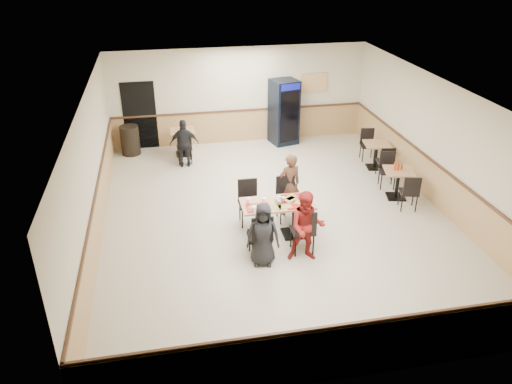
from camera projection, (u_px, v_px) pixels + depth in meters
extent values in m
plane|color=beige|center=(275.00, 216.00, 11.87)|extent=(10.00, 10.00, 0.00)
plane|color=silver|center=(278.00, 92.00, 10.50)|extent=(10.00, 10.00, 0.00)
plane|color=beige|center=(240.00, 96.00, 15.55)|extent=(8.00, 0.00, 8.00)
plane|color=beige|center=(360.00, 299.00, 6.82)|extent=(8.00, 0.00, 8.00)
plane|color=beige|center=(91.00, 172.00, 10.50)|extent=(0.00, 10.00, 10.00)
plane|color=beige|center=(440.00, 145.00, 11.87)|extent=(0.00, 10.00, 10.00)
cube|color=tan|center=(240.00, 126.00, 15.99)|extent=(7.98, 0.03, 1.00)
cube|color=tan|center=(432.00, 183.00, 12.32)|extent=(0.03, 9.98, 1.00)
cube|color=#472B19|center=(240.00, 110.00, 15.74)|extent=(7.98, 0.04, 0.06)
cube|color=black|center=(140.00, 116.00, 15.20)|extent=(1.00, 0.02, 2.10)
cube|color=orange|center=(314.00, 83.00, 15.80)|extent=(0.85, 0.02, 0.60)
cube|color=black|center=(259.00, 237.00, 10.98)|extent=(0.51, 0.51, 0.04)
cylinder|color=black|center=(259.00, 221.00, 10.80)|extent=(0.10, 0.10, 0.76)
cube|color=tan|center=(260.00, 205.00, 10.62)|extent=(0.79, 0.79, 0.04)
cube|color=black|center=(294.00, 233.00, 11.11)|extent=(0.51, 0.51, 0.04)
cylinder|color=black|center=(294.00, 218.00, 10.93)|extent=(0.10, 0.10, 0.76)
cube|color=tan|center=(295.00, 202.00, 10.75)|extent=(0.79, 0.79, 0.04)
imported|color=black|center=(263.00, 235.00, 9.84)|extent=(0.73, 0.55, 1.35)
imported|color=maroon|center=(307.00, 227.00, 9.95)|extent=(0.83, 0.69, 1.51)
imported|color=brown|center=(289.00, 185.00, 11.62)|extent=(0.62, 0.47, 1.53)
imported|color=black|center=(184.00, 144.00, 14.13)|extent=(0.84, 0.39, 1.39)
cube|color=#B3100B|center=(297.00, 205.00, 10.59)|extent=(0.51, 0.37, 0.02)
cube|color=#B3100B|center=(291.00, 198.00, 10.84)|extent=(0.51, 0.37, 0.02)
cube|color=#B3100B|center=(258.00, 207.00, 10.48)|extent=(0.51, 0.37, 0.02)
cylinder|color=silver|center=(291.00, 198.00, 10.88)|extent=(0.26, 0.26, 0.01)
cube|color=tan|center=(291.00, 197.00, 10.87)|extent=(0.35, 0.32, 0.02)
cylinder|color=silver|center=(285.00, 207.00, 10.50)|extent=(0.26, 0.26, 0.01)
cube|color=tan|center=(285.00, 207.00, 10.49)|extent=(0.30, 0.21, 0.02)
cylinder|color=silver|center=(301.00, 203.00, 10.66)|extent=(0.26, 0.26, 0.01)
cube|color=tan|center=(301.00, 203.00, 10.65)|extent=(0.34, 0.30, 0.02)
cylinder|color=silver|center=(274.00, 208.00, 10.48)|extent=(0.26, 0.26, 0.01)
cube|color=tan|center=(274.00, 207.00, 10.48)|extent=(0.33, 0.26, 0.02)
cylinder|color=silver|center=(256.00, 208.00, 10.48)|extent=(0.26, 0.26, 0.01)
cube|color=tan|center=(256.00, 207.00, 10.47)|extent=(0.34, 0.27, 0.02)
cylinder|color=silver|center=(290.00, 200.00, 10.78)|extent=(0.26, 0.26, 0.01)
cube|color=tan|center=(290.00, 199.00, 10.78)|extent=(0.35, 0.32, 0.02)
cylinder|color=white|center=(254.00, 209.00, 10.32)|extent=(0.09, 0.09, 0.11)
cylinder|color=white|center=(265.00, 209.00, 10.32)|extent=(0.09, 0.09, 0.11)
cylinder|color=white|center=(248.00, 201.00, 10.65)|extent=(0.09, 0.09, 0.11)
cylinder|color=white|center=(264.00, 200.00, 10.66)|extent=(0.09, 0.09, 0.11)
cylinder|color=#B4B6C9|center=(284.00, 200.00, 10.67)|extent=(0.07, 0.07, 0.12)
cylinder|color=#B4B6C9|center=(279.00, 199.00, 10.71)|extent=(0.07, 0.07, 0.12)
ellipsoid|color=silver|center=(279.00, 201.00, 10.64)|extent=(0.17, 0.17, 0.12)
cube|color=black|center=(396.00, 197.00, 12.69)|extent=(0.55, 0.55, 0.04)
cylinder|color=black|center=(397.00, 184.00, 12.53)|extent=(0.09, 0.09, 0.68)
cube|color=tan|center=(399.00, 171.00, 12.37)|extent=(0.85, 0.85, 0.04)
cube|color=black|center=(374.00, 167.00, 14.32)|extent=(0.51, 0.51, 0.04)
cylinder|color=black|center=(376.00, 156.00, 14.16)|extent=(0.09, 0.09, 0.67)
cube|color=tan|center=(377.00, 144.00, 14.00)|extent=(0.80, 0.80, 0.04)
cylinder|color=#C43C0E|center=(395.00, 166.00, 12.34)|extent=(0.06, 0.06, 0.20)
cylinder|color=#B03E17|center=(398.00, 167.00, 12.36)|extent=(0.06, 0.06, 0.17)
cylinder|color=#C43C0E|center=(402.00, 167.00, 12.38)|extent=(0.05, 0.05, 0.14)
cube|color=black|center=(184.00, 154.00, 15.20)|extent=(0.47, 0.47, 0.04)
cylinder|color=black|center=(183.00, 142.00, 15.03)|extent=(0.09, 0.09, 0.70)
cube|color=tan|center=(182.00, 131.00, 14.87)|extent=(0.74, 0.74, 0.04)
cube|color=black|center=(284.00, 112.00, 15.65)|extent=(0.93, 0.91, 2.03)
cube|color=black|center=(290.00, 117.00, 15.36)|extent=(0.61, 0.17, 1.60)
cube|color=#0D1396|center=(291.00, 87.00, 14.93)|extent=(0.63, 0.17, 0.19)
cylinder|color=black|center=(130.00, 140.00, 15.05)|extent=(0.56, 0.56, 0.89)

